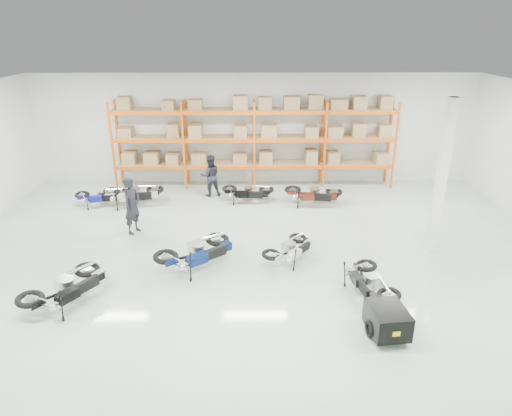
{
  "coord_description": "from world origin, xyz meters",
  "views": [
    {
      "loc": [
        -0.17,
        -11.6,
        6.28
      ],
      "look_at": [
        -0.0,
        1.19,
        1.1
      ],
      "focal_mm": 32.0,
      "sensor_mm": 36.0,
      "label": 1
    }
  ],
  "objects_px": {
    "moto_blue_centre": "(197,247)",
    "person_back": "(210,176)",
    "moto_back_b": "(132,190)",
    "moto_back_d": "(313,190)",
    "moto_silver_left": "(291,245)",
    "trailer": "(387,320)",
    "moto_black_far_left": "(66,283)",
    "moto_back_a": "(100,193)",
    "moto_touring_right": "(369,277)",
    "person_left": "(132,206)",
    "moto_back_c": "(247,189)"
  },
  "relations": [
    {
      "from": "moto_blue_centre",
      "to": "person_back",
      "type": "bearing_deg",
      "value": -37.71
    },
    {
      "from": "moto_back_b",
      "to": "moto_back_d",
      "type": "xyz_separation_m",
      "value": [
        6.67,
        -0.05,
        -0.02
      ]
    },
    {
      "from": "moto_silver_left",
      "to": "trailer",
      "type": "relative_size",
      "value": 0.97
    },
    {
      "from": "moto_black_far_left",
      "to": "person_back",
      "type": "bearing_deg",
      "value": -78.2
    },
    {
      "from": "moto_back_a",
      "to": "moto_black_far_left",
      "type": "bearing_deg",
      "value": 177.53
    },
    {
      "from": "moto_blue_centre",
      "to": "moto_back_b",
      "type": "distance_m",
      "value": 5.55
    },
    {
      "from": "moto_silver_left",
      "to": "moto_touring_right",
      "type": "distance_m",
      "value": 2.53
    },
    {
      "from": "moto_silver_left",
      "to": "person_left",
      "type": "xyz_separation_m",
      "value": [
        -4.89,
        1.99,
        0.45
      ]
    },
    {
      "from": "moto_silver_left",
      "to": "moto_touring_right",
      "type": "relative_size",
      "value": 0.94
    },
    {
      "from": "moto_black_far_left",
      "to": "person_left",
      "type": "xyz_separation_m",
      "value": [
        0.64,
        4.06,
        0.35
      ]
    },
    {
      "from": "moto_back_c",
      "to": "person_left",
      "type": "height_order",
      "value": "person_left"
    },
    {
      "from": "moto_silver_left",
      "to": "trailer",
      "type": "bearing_deg",
      "value": 157.31
    },
    {
      "from": "moto_back_c",
      "to": "person_back",
      "type": "height_order",
      "value": "person_back"
    },
    {
      "from": "moto_blue_centre",
      "to": "moto_back_c",
      "type": "bearing_deg",
      "value": -53.65
    },
    {
      "from": "moto_black_far_left",
      "to": "moto_back_b",
      "type": "relative_size",
      "value": 0.99
    },
    {
      "from": "moto_back_a",
      "to": "moto_back_c",
      "type": "height_order",
      "value": "moto_back_c"
    },
    {
      "from": "moto_back_a",
      "to": "person_left",
      "type": "distance_m",
      "value": 3.01
    },
    {
      "from": "moto_touring_right",
      "to": "trailer",
      "type": "xyz_separation_m",
      "value": [
        0.0,
        -1.6,
        -0.12
      ]
    },
    {
      "from": "moto_black_far_left",
      "to": "moto_back_c",
      "type": "bearing_deg",
      "value": -89.66
    },
    {
      "from": "moto_silver_left",
      "to": "person_back",
      "type": "xyz_separation_m",
      "value": [
        -2.68,
        5.36,
        0.34
      ]
    },
    {
      "from": "moto_black_far_left",
      "to": "moto_back_b",
      "type": "distance_m",
      "value": 6.47
    },
    {
      "from": "person_left",
      "to": "moto_back_a",
      "type": "bearing_deg",
      "value": 60.88
    },
    {
      "from": "moto_touring_right",
      "to": "moto_back_d",
      "type": "distance_m",
      "value": 6.16
    },
    {
      "from": "moto_blue_centre",
      "to": "trailer",
      "type": "relative_size",
      "value": 1.23
    },
    {
      "from": "moto_back_a",
      "to": "person_left",
      "type": "height_order",
      "value": "person_left"
    },
    {
      "from": "moto_blue_centre",
      "to": "moto_back_a",
      "type": "xyz_separation_m",
      "value": [
        -4.08,
        4.72,
        -0.12
      ]
    },
    {
      "from": "trailer",
      "to": "moto_back_c",
      "type": "xyz_separation_m",
      "value": [
        -3.03,
        8.07,
        0.12
      ]
    },
    {
      "from": "moto_silver_left",
      "to": "moto_black_far_left",
      "type": "height_order",
      "value": "moto_black_far_left"
    },
    {
      "from": "trailer",
      "to": "person_back",
      "type": "height_order",
      "value": "person_back"
    },
    {
      "from": "moto_back_b",
      "to": "person_back",
      "type": "height_order",
      "value": "person_back"
    },
    {
      "from": "trailer",
      "to": "moto_back_b",
      "type": "xyz_separation_m",
      "value": [
        -7.27,
        7.78,
        0.19
      ]
    },
    {
      "from": "moto_back_b",
      "to": "moto_black_far_left",
      "type": "bearing_deg",
      "value": 170.88
    },
    {
      "from": "moto_back_b",
      "to": "person_left",
      "type": "height_order",
      "value": "person_left"
    },
    {
      "from": "moto_silver_left",
      "to": "moto_back_a",
      "type": "xyz_separation_m",
      "value": [
        -6.67,
        4.37,
        0.01
      ]
    },
    {
      "from": "moto_black_far_left",
      "to": "moto_touring_right",
      "type": "relative_size",
      "value": 1.13
    },
    {
      "from": "trailer",
      "to": "person_left",
      "type": "distance_m",
      "value": 8.59
    },
    {
      "from": "moto_black_far_left",
      "to": "moto_back_d",
      "type": "xyz_separation_m",
      "value": [
        6.72,
        6.41,
        -0.02
      ]
    },
    {
      "from": "moto_back_d",
      "to": "moto_silver_left",
      "type": "bearing_deg",
      "value": 174.38
    },
    {
      "from": "moto_touring_right",
      "to": "person_back",
      "type": "relative_size",
      "value": 1.02
    },
    {
      "from": "moto_touring_right",
      "to": "moto_back_b",
      "type": "bearing_deg",
      "value": 131.09
    },
    {
      "from": "moto_back_c",
      "to": "person_back",
      "type": "relative_size",
      "value": 1.03
    },
    {
      "from": "moto_touring_right",
      "to": "person_left",
      "type": "xyz_separation_m",
      "value": [
        -6.68,
        3.78,
        0.42
      ]
    },
    {
      "from": "moto_back_c",
      "to": "moto_back_d",
      "type": "height_order",
      "value": "moto_back_d"
    },
    {
      "from": "moto_back_a",
      "to": "person_back",
      "type": "height_order",
      "value": "person_back"
    },
    {
      "from": "moto_back_a",
      "to": "person_left",
      "type": "relative_size",
      "value": 0.86
    },
    {
      "from": "moto_back_a",
      "to": "trailer",
      "type": "bearing_deg",
      "value": -145.07
    },
    {
      "from": "moto_blue_centre",
      "to": "person_back",
      "type": "relative_size",
      "value": 1.23
    },
    {
      "from": "moto_back_b",
      "to": "moto_back_d",
      "type": "relative_size",
      "value": 1.04
    },
    {
      "from": "moto_silver_left",
      "to": "moto_back_a",
      "type": "bearing_deg",
      "value": 6.34
    },
    {
      "from": "moto_back_d",
      "to": "person_back",
      "type": "distance_m",
      "value": 4.01
    }
  ]
}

